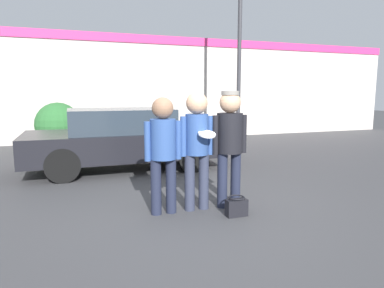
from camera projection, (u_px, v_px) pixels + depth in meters
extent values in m
plane|color=#3F3F42|center=(196.00, 210.00, 5.03)|extent=(56.00, 56.00, 0.00)
cube|color=beige|center=(118.00, 88.00, 12.25)|extent=(24.00, 0.18, 3.79)
cube|color=#E0337A|center=(117.00, 37.00, 11.90)|extent=(24.00, 0.04, 0.30)
cylinder|color=#1E2338|center=(156.00, 187.00, 4.81)|extent=(0.15, 0.15, 0.79)
cylinder|color=#1E2338|center=(171.00, 186.00, 4.88)|extent=(0.15, 0.15, 0.79)
cylinder|color=#2D4C8C|center=(163.00, 139.00, 4.75)|extent=(0.36, 0.36, 0.56)
cylinder|color=#2D4C8C|center=(147.00, 141.00, 4.68)|extent=(0.09, 0.09, 0.54)
cylinder|color=#2D4C8C|center=(178.00, 140.00, 4.82)|extent=(0.09, 0.09, 0.54)
sphere|color=#8C664C|center=(163.00, 108.00, 4.69)|extent=(0.30, 0.30, 0.30)
cylinder|color=#2D3347|center=(190.00, 183.00, 4.98)|extent=(0.15, 0.15, 0.83)
cylinder|color=#2D3347|center=(204.00, 181.00, 5.05)|extent=(0.15, 0.15, 0.83)
cylinder|color=#2D4C8C|center=(197.00, 134.00, 4.91)|extent=(0.33, 0.33, 0.58)
cylinder|color=#2D4C8C|center=(183.00, 136.00, 4.85)|extent=(0.09, 0.09, 0.57)
cylinder|color=#2D4C8C|center=(210.00, 135.00, 4.98)|extent=(0.09, 0.09, 0.57)
sphere|color=tan|center=(197.00, 103.00, 4.85)|extent=(0.31, 0.31, 0.31)
cylinder|color=white|center=(207.00, 134.00, 4.71)|extent=(0.24, 0.24, 0.10)
cylinder|color=#1E2338|center=(222.00, 180.00, 5.10)|extent=(0.15, 0.15, 0.83)
cylinder|color=#1E2338|center=(236.00, 179.00, 5.18)|extent=(0.15, 0.15, 0.83)
cylinder|color=black|center=(230.00, 133.00, 5.04)|extent=(0.38, 0.38, 0.59)
cylinder|color=black|center=(215.00, 135.00, 4.96)|extent=(0.09, 0.09, 0.57)
cylinder|color=black|center=(244.00, 134.00, 5.12)|extent=(0.09, 0.09, 0.57)
sphere|color=tan|center=(230.00, 102.00, 4.97)|extent=(0.31, 0.31, 0.31)
cylinder|color=gray|center=(230.00, 93.00, 4.95)|extent=(0.26, 0.26, 0.06)
cube|color=black|center=(125.00, 144.00, 7.78)|extent=(4.28, 1.94, 0.57)
cube|color=#28333D|center=(120.00, 120.00, 7.68)|extent=(2.22, 1.67, 0.51)
cylinder|color=black|center=(170.00, 146.00, 9.07)|extent=(0.67, 0.22, 0.67)
cylinder|color=black|center=(192.00, 157.00, 7.44)|extent=(0.67, 0.22, 0.67)
cylinder|color=black|center=(64.00, 151.00, 8.19)|extent=(0.67, 0.22, 0.67)
cylinder|color=black|center=(62.00, 165.00, 6.56)|extent=(0.67, 0.22, 0.67)
cylinder|color=#38383D|center=(240.00, 32.00, 10.01)|extent=(0.12, 0.12, 7.00)
sphere|color=#2D6B33|center=(58.00, 125.00, 10.90)|extent=(1.43, 1.43, 1.43)
cube|color=black|center=(236.00, 208.00, 4.78)|extent=(0.30, 0.14, 0.24)
torus|color=black|center=(237.00, 197.00, 4.75)|extent=(0.23, 0.23, 0.02)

